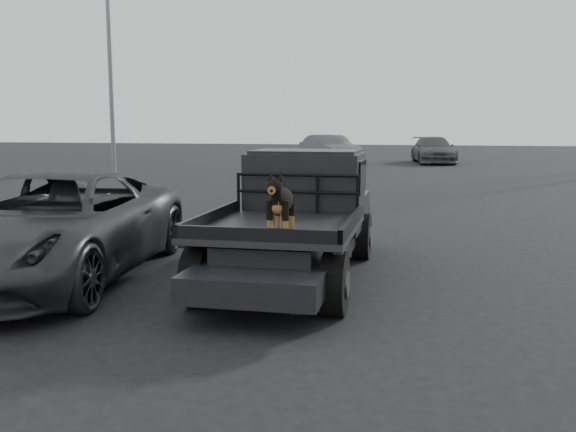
% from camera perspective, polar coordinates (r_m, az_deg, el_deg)
% --- Properties ---
extents(ground, '(120.00, 120.00, 0.00)m').
position_cam_1_polar(ground, '(7.21, -0.46, -9.62)').
color(ground, black).
rests_on(ground, ground).
extents(flatbed_ute, '(2.00, 5.40, 0.92)m').
position_cam_1_polar(flatbed_ute, '(9.20, 0.54, -2.72)').
color(flatbed_ute, black).
rests_on(flatbed_ute, ground).
extents(ute_cab, '(1.72, 1.30, 0.88)m').
position_cam_1_polar(ute_cab, '(10.01, 1.63, 3.37)').
color(ute_cab, black).
rests_on(ute_cab, flatbed_ute).
extents(headache_rack, '(1.80, 0.08, 0.55)m').
position_cam_1_polar(headache_rack, '(9.29, 0.79, 1.97)').
color(headache_rack, black).
rests_on(headache_rack, flatbed_ute).
extents(dog, '(0.32, 0.60, 0.74)m').
position_cam_1_polar(dog, '(7.24, -0.62, 0.93)').
color(dog, black).
rests_on(dog, flatbed_ute).
extents(parked_suv, '(3.10, 5.73, 1.53)m').
position_cam_1_polar(parked_suv, '(9.67, -20.33, -0.88)').
color(parked_suv, '#2D2E32').
rests_on(parked_suv, ground).
extents(distant_car_a, '(4.05, 4.91, 1.58)m').
position_cam_1_polar(distant_car_a, '(35.19, 3.73, 5.93)').
color(distant_car_a, '#505156').
rests_on(distant_car_a, ground).
extents(distant_car_b, '(2.72, 5.25, 1.46)m').
position_cam_1_polar(distant_car_b, '(36.76, 12.80, 5.75)').
color(distant_car_b, '#47484D').
rests_on(distant_car_b, ground).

